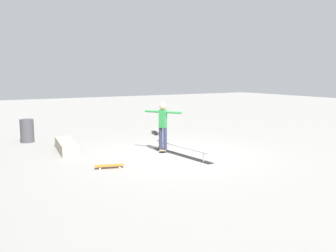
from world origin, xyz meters
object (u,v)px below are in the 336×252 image
(grind_rail, at_px, (181,151))
(skater_main, at_px, (163,124))
(loose_skateboard_black, at_px, (155,132))
(skateboard_main, at_px, (162,149))
(skate_ledge, at_px, (66,146))
(trash_bin, at_px, (27,131))
(loose_skateboard_orange, at_px, (109,166))

(grind_rail, xyz_separation_m, skater_main, (0.72, 0.28, 0.84))
(grind_rail, xyz_separation_m, loose_skateboard_black, (4.15, -1.28, -0.06))
(skateboard_main, bearing_deg, grind_rail, -142.37)
(skate_ledge, height_order, trash_bin, trash_bin)
(skate_ledge, relative_size, skateboard_main, 2.61)
(loose_skateboard_black, relative_size, trash_bin, 0.92)
(skateboard_main, bearing_deg, skate_ledge, 84.80)
(skater_main, xyz_separation_m, skateboard_main, (0.20, -0.06, -0.90))
(grind_rail, bearing_deg, skater_main, 15.35)
(grind_rail, distance_m, skateboard_main, 0.94)
(skater_main, relative_size, loose_skateboard_orange, 2.03)
(trash_bin, bearing_deg, skate_ledge, -160.76)
(grind_rail, bearing_deg, skateboard_main, 7.36)
(loose_skateboard_orange, bearing_deg, trash_bin, 119.61)
(skater_main, relative_size, loose_skateboard_black, 2.03)
(skate_ledge, bearing_deg, trash_bin, 19.24)
(skater_main, distance_m, trash_bin, 5.61)
(loose_skateboard_orange, bearing_deg, skater_main, 40.59)
(skater_main, height_order, loose_skateboard_black, skater_main)
(grind_rail, xyz_separation_m, trash_bin, (4.96, 3.91, 0.32))
(skate_ledge, height_order, skateboard_main, skate_ledge)
(skater_main, relative_size, skateboard_main, 2.06)
(grind_rail, height_order, skater_main, skater_main)
(skater_main, height_order, skateboard_main, skater_main)
(skate_ledge, relative_size, loose_skateboard_black, 2.57)
(skateboard_main, bearing_deg, skater_main, -173.58)
(grind_rail, relative_size, skater_main, 1.71)
(grind_rail, distance_m, skate_ledge, 3.97)
(loose_skateboard_black, bearing_deg, skate_ledge, 126.16)
(loose_skateboard_black, bearing_deg, skater_main, 171.33)
(loose_skateboard_black, bearing_deg, trash_bin, 96.79)
(loose_skateboard_orange, bearing_deg, skate_ledge, 114.70)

